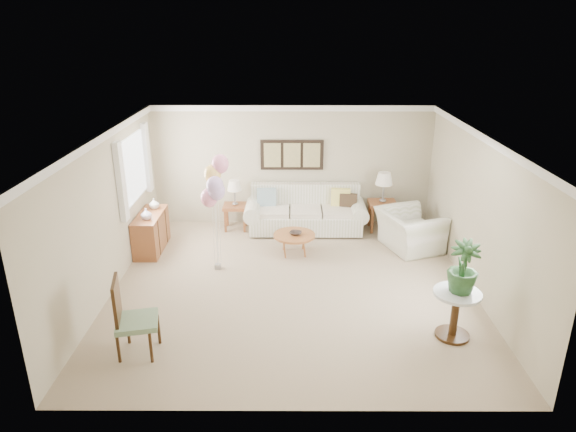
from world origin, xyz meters
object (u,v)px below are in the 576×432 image
at_px(armchair, 409,230).
at_px(sofa, 306,213).
at_px(coffee_table, 294,236).
at_px(balloon_cluster, 215,183).
at_px(accent_chair, 130,316).

bearing_deg(armchair, sofa, 45.03).
bearing_deg(coffee_table, balloon_cluster, -155.04).
xyz_separation_m(sofa, balloon_cluster, (-1.63, -1.87, 1.25)).
height_order(armchair, accent_chair, accent_chair).
relative_size(sofa, balloon_cluster, 1.23).
bearing_deg(coffee_table, armchair, 6.72).
xyz_separation_m(armchair, accent_chair, (-4.47, -3.46, 0.19)).
distance_m(sofa, accent_chair, 5.06).
relative_size(coffee_table, accent_chair, 0.73).
bearing_deg(accent_chair, coffee_table, 55.35).
xyz_separation_m(sofa, accent_chair, (-2.46, -4.42, 0.19)).
bearing_deg(balloon_cluster, sofa, 48.83).
height_order(accent_chair, balloon_cluster, balloon_cluster).
distance_m(coffee_table, armchair, 2.28).
bearing_deg(coffee_table, accent_chair, -124.65).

